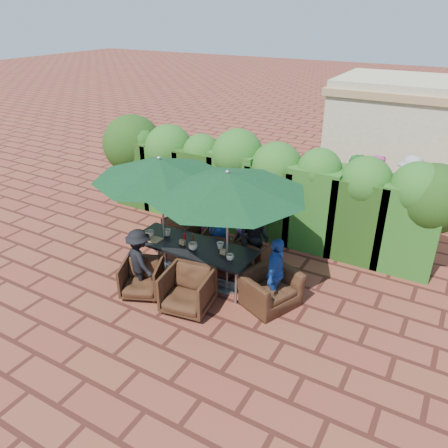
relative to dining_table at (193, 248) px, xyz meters
The scene contains 32 objects.
ground 0.73m from the dining_table, 61.40° to the left, with size 80.00×80.00×0.00m, color brown.
dining_table is the anchor object (origin of this frame).
umbrella_left 1.69m from the dining_table, behind, with size 2.59×2.59×2.46m.
umbrella_right 1.73m from the dining_table, ahead, with size 2.89×2.89×2.46m.
chair_far_left 1.36m from the dining_table, 130.27° to the left, with size 0.79×0.74×0.81m, color black.
chair_far_mid 0.94m from the dining_table, 82.41° to the left, with size 0.74×0.69×0.76m, color black.
chair_far_right 1.36m from the dining_table, 46.42° to the left, with size 0.70×0.66×0.72m, color black.
chair_near_left 1.14m from the dining_table, 119.53° to the right, with size 0.73×0.68×0.75m, color black.
chair_near_right 1.06m from the dining_table, 62.08° to the right, with size 0.83×0.78×0.85m, color black.
chair_end_right 1.71m from the dining_table, ahead, with size 1.00×0.65×0.87m, color black.
adult_far_left 1.20m from the dining_table, 132.76° to the left, with size 0.58×0.35×1.18m, color white.
adult_far_mid 0.95m from the dining_table, 85.10° to the left, with size 0.49×0.40×1.35m, color #1B4294.
adult_far_right 1.28m from the dining_table, 44.49° to the left, with size 0.68×0.42×1.42m, color black.
adult_near_left 1.07m from the dining_table, 126.61° to the right, with size 0.83×0.38×1.30m, color black.
adult_end_right 1.81m from the dining_table, ahead, with size 0.81×0.41×1.39m, color #1B4294.
child_left 1.21m from the dining_table, 112.36° to the left, with size 0.32×0.26×0.88m, color #EE54AC.
child_right 1.25m from the dining_table, 67.85° to the left, with size 0.33×0.27×0.92m, color #7D4BA3.
pedestrian_a 4.87m from the dining_table, 65.54° to the left, with size 1.60×0.57×1.71m, color green.
pedestrian_b 5.23m from the dining_table, 62.42° to the left, with size 0.82×0.50×1.70m, color #EE54AC.
pedestrian_c 5.70m from the dining_table, 55.33° to the left, with size 1.15×0.53×1.79m, color #929199.
cup_a 0.97m from the dining_table, behind, with size 0.18×0.18×0.14m, color beige.
cup_b 0.69m from the dining_table, behind, with size 0.14×0.14×0.13m, color beige.
cup_c 0.23m from the dining_table, 53.17° to the right, with size 0.18×0.18×0.14m, color beige.
cup_d 0.58m from the dining_table, 15.65° to the left, with size 0.14×0.14×0.13m, color beige.
cup_e 0.93m from the dining_table, ahead, with size 0.14×0.14×0.11m, color beige.
ketchup_bottle 0.28m from the dining_table, 165.20° to the left, with size 0.04×0.04×0.17m, color #B20C0A.
sauce_bottle 0.20m from the dining_table, 120.53° to the left, with size 0.04×0.04×0.17m, color #4C230C.
serving_tray 0.85m from the dining_table, 165.80° to the right, with size 0.35×0.25×0.02m, color #B08055.
number_block_left 0.24m from the dining_table, 157.05° to the right, with size 0.12×0.06×0.10m, color tan.
number_block_right 0.71m from the dining_table, ahead, with size 0.12×0.06×0.10m, color tan.
hedge_wall 2.64m from the dining_table, 90.43° to the left, with size 9.10×1.60×2.46m.
building 8.14m from the dining_table, 63.34° to the left, with size 6.20×3.08×3.20m.
Camera 1 is at (4.14, -6.45, 4.97)m, focal length 35.00 mm.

